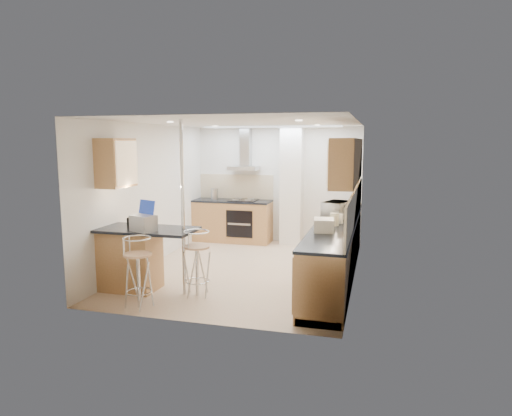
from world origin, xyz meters
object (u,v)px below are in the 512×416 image
(bar_stool_near, at_px, (138,272))
(bar_stool_end, at_px, (197,263))
(laptop, at_px, (143,223))
(bread_bin, at_px, (324,225))
(microwave, at_px, (337,210))

(bar_stool_near, bearing_deg, bar_stool_end, 39.25)
(laptop, height_order, bread_bin, laptop)
(microwave, xyz_separation_m, laptop, (-2.52, -1.90, -0.01))
(laptop, bearing_deg, bread_bin, 39.04)
(bar_stool_near, relative_size, bar_stool_end, 1.01)
(microwave, distance_m, bread_bin, 1.17)
(bar_stool_near, xyz_separation_m, bar_stool_end, (0.57, 0.64, -0.00))
(laptop, relative_size, bar_stool_end, 0.35)
(microwave, xyz_separation_m, bar_stool_end, (-1.80, -1.73, -0.59))
(microwave, distance_m, bar_stool_end, 2.56)
(bar_stool_end, relative_size, bread_bin, 2.73)
(laptop, height_order, bar_stool_end, laptop)
(bread_bin, bearing_deg, microwave, 79.44)
(bar_stool_near, xyz_separation_m, bread_bin, (2.29, 1.19, 0.53))
(microwave, distance_m, bar_stool_near, 3.40)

